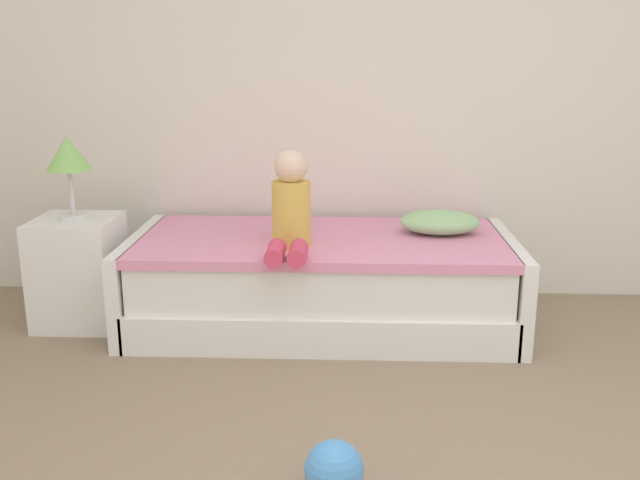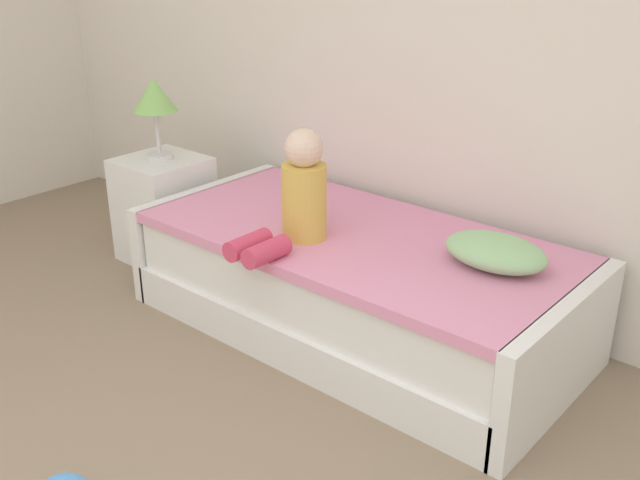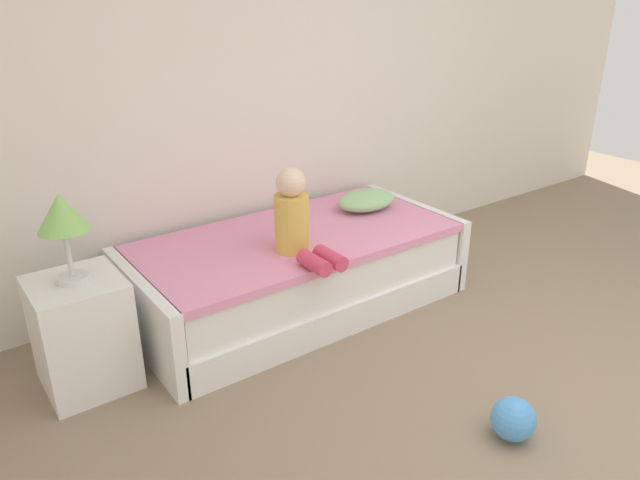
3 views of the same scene
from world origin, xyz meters
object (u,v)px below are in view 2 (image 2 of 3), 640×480
bed (354,283)px  nightstand (165,209)px  child_figure (297,197)px  pillow (495,252)px  table_lamp (155,99)px

bed → nightstand: size_ratio=3.52×
child_figure → pillow: bearing=22.2°
nightstand → pillow: size_ratio=1.36×
bed → pillow: size_ratio=4.80×
child_figure → table_lamp: bearing=171.4°
bed → nightstand: 1.35m
table_lamp → pillow: size_ratio=1.02×
bed → pillow: pillow is taller
nightstand → pillow: 2.02m
child_figure → bed: bearing=56.4°
nightstand → table_lamp: 0.64m
nightstand → pillow: (2.00, 0.15, 0.26)m
bed → child_figure: (-0.15, -0.23, 0.46)m
child_figure → pillow: child_figure is taller
nightstand → table_lamp: size_ratio=1.33×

